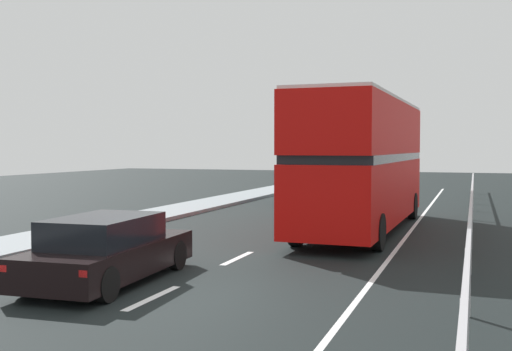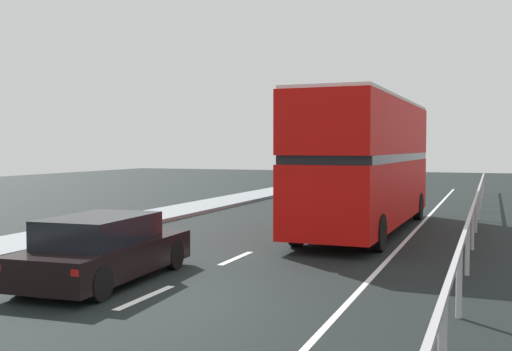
% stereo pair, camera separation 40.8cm
% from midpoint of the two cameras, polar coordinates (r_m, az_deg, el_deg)
% --- Properties ---
extents(ground_plane, '(74.85, 120.00, 0.10)m').
position_cam_midpoint_polar(ground_plane, '(11.82, -8.28, -10.99)').
color(ground_plane, black).
extents(lane_paint_markings, '(3.67, 46.00, 0.01)m').
position_cam_midpoint_polar(lane_paint_markings, '(19.16, 10.53, -5.60)').
color(lane_paint_markings, silver).
rests_on(lane_paint_markings, ground).
extents(bridge_side_railing, '(0.10, 42.00, 1.15)m').
position_cam_midpoint_polar(bridge_side_railing, '(19.09, 20.25, -2.96)').
color(bridge_side_railing, '#B0AEB3').
rests_on(bridge_side_railing, ground).
extents(double_decker_bus_red, '(2.71, 10.79, 4.29)m').
position_cam_midpoint_polar(double_decker_bus_red, '(20.23, 10.87, 1.36)').
color(double_decker_bus_red, red).
rests_on(double_decker_bus_red, ground).
extents(hatchback_car_near, '(2.02, 4.52, 1.36)m').
position_cam_midpoint_polar(hatchback_car_near, '(12.84, -13.10, -6.75)').
color(hatchback_car_near, black).
rests_on(hatchback_car_near, ground).
extents(sedan_car_ahead, '(1.87, 4.60, 1.41)m').
position_cam_midpoint_polar(sedan_car_ahead, '(30.46, 5.78, -1.26)').
color(sedan_car_ahead, '#1A202F').
rests_on(sedan_car_ahead, ground).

